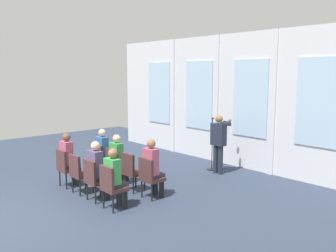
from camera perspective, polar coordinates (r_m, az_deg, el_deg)
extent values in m
plane|color=#2D384C|center=(7.90, -25.14, -13.28)|extent=(17.50, 17.50, 0.00)
cube|color=silver|center=(11.29, 8.88, 4.10)|extent=(10.08, 0.10, 3.98)
cube|color=silver|center=(13.36, -1.41, 5.31)|extent=(1.16, 0.04, 2.22)
cube|color=silver|center=(12.82, 0.74, 4.70)|extent=(0.20, 0.08, 3.98)
cube|color=silver|center=(11.90, 4.93, 4.91)|extent=(1.16, 0.04, 2.22)
cube|color=silver|center=(11.42, 7.63, 4.18)|extent=(0.20, 0.08, 3.98)
cube|color=silver|center=(10.63, 12.91, 4.32)|extent=(1.16, 0.04, 2.22)
cube|color=silver|center=(10.24, 16.25, 3.44)|extent=(0.20, 0.08, 3.98)
cube|color=silver|center=(9.61, 22.78, 3.47)|extent=(1.16, 0.04, 2.22)
cylinder|color=#232838|center=(10.32, 7.54, -5.17)|extent=(0.14, 0.14, 0.81)
cylinder|color=#232838|center=(10.20, 8.31, -5.34)|extent=(0.14, 0.14, 0.81)
cube|color=#232838|center=(10.12, 8.01, -1.33)|extent=(0.42, 0.22, 0.61)
cube|color=#26663F|center=(10.19, 8.43, -0.85)|extent=(0.06, 0.01, 0.37)
sphere|color=#8C6647|center=(10.06, 8.10, 1.15)|extent=(0.21, 0.21, 0.21)
cylinder|color=#232838|center=(10.32, 7.28, -0.65)|extent=(0.09, 0.28, 0.45)
cylinder|color=#232838|center=(10.08, 9.14, 0.34)|extent=(0.15, 0.36, 0.15)
cylinder|color=#232838|center=(10.22, 9.36, 0.53)|extent=(0.11, 0.34, 0.15)
sphere|color=#8C6647|center=(10.49, 9.78, 0.89)|extent=(0.10, 0.10, 0.10)
cylinder|color=black|center=(10.73, 6.94, -6.80)|extent=(0.28, 0.28, 0.03)
cylinder|color=black|center=(10.56, 7.01, -2.92)|extent=(0.02, 0.02, 1.45)
sphere|color=#262626|center=(10.44, 7.09, 1.21)|extent=(0.07, 0.07, 0.07)
cylinder|color=black|center=(9.84, -8.69, -7.11)|extent=(0.04, 0.04, 0.40)
cylinder|color=black|center=(10.13, -9.82, -6.68)|extent=(0.04, 0.04, 0.40)
cylinder|color=black|center=(9.66, -10.39, -7.44)|extent=(0.04, 0.04, 0.40)
cylinder|color=black|center=(9.96, -11.48, -6.99)|extent=(0.04, 0.04, 0.40)
cube|color=#4C2D2D|center=(9.84, -10.13, -5.70)|extent=(0.46, 0.44, 0.08)
cube|color=#4C2D2D|center=(9.68, -11.13, -4.32)|extent=(0.46, 0.06, 0.46)
cylinder|color=#2D2D33|center=(10.06, -9.49, -6.67)|extent=(0.10, 0.10, 0.44)
cylinder|color=#2D2D33|center=(9.91, -8.93, -6.88)|extent=(0.10, 0.10, 0.44)
cube|color=#2D2D33|center=(9.85, -9.84, -5.31)|extent=(0.34, 0.36, 0.12)
cube|color=#3366A5|center=(9.72, -10.44, -3.41)|extent=(0.36, 0.20, 0.58)
sphere|color=beige|center=(9.66, -10.40, -1.07)|extent=(0.20, 0.20, 0.20)
cylinder|color=black|center=(9.29, -6.35, -7.99)|extent=(0.04, 0.04, 0.40)
cylinder|color=black|center=(9.58, -7.62, -7.51)|extent=(0.04, 0.04, 0.40)
cylinder|color=black|center=(9.11, -8.11, -8.36)|extent=(0.04, 0.04, 0.40)
cylinder|color=black|center=(9.40, -9.34, -7.86)|extent=(0.04, 0.04, 0.40)
cube|color=#4C2D2D|center=(9.28, -7.89, -6.50)|extent=(0.46, 0.44, 0.08)
cube|color=#4C2D2D|center=(9.11, -8.91, -5.05)|extent=(0.46, 0.06, 0.46)
cylinder|color=#2D2D33|center=(9.51, -7.26, -7.50)|extent=(0.10, 0.10, 0.44)
cylinder|color=#2D2D33|center=(9.36, -6.63, -7.74)|extent=(0.10, 0.10, 0.44)
cube|color=#2D2D33|center=(9.30, -7.59, -6.09)|extent=(0.34, 0.36, 0.12)
cube|color=green|center=(9.16, -8.19, -4.26)|extent=(0.36, 0.20, 0.52)
sphere|color=beige|center=(9.10, -8.14, -1.98)|extent=(0.20, 0.20, 0.20)
cylinder|color=black|center=(8.77, -3.72, -8.95)|extent=(0.04, 0.04, 0.40)
cylinder|color=black|center=(9.04, -5.15, -8.43)|extent=(0.04, 0.04, 0.40)
cylinder|color=black|center=(8.57, -5.53, -9.38)|extent=(0.04, 0.04, 0.40)
cylinder|color=black|center=(8.85, -6.93, -8.83)|extent=(0.04, 0.04, 0.40)
cube|color=#4C2D2D|center=(8.74, -5.35, -7.39)|extent=(0.46, 0.44, 0.08)
cube|color=#4C2D2D|center=(8.56, -6.40, -5.87)|extent=(0.46, 0.06, 0.46)
cylinder|color=black|center=(8.27, -0.74, -10.02)|extent=(0.04, 0.04, 0.40)
cylinder|color=black|center=(8.53, -2.36, -9.45)|extent=(0.04, 0.04, 0.40)
cylinder|color=black|center=(8.06, -2.59, -10.52)|extent=(0.04, 0.04, 0.40)
cylinder|color=black|center=(8.33, -4.19, -9.91)|extent=(0.04, 0.04, 0.40)
cube|color=#4C2D2D|center=(8.22, -2.48, -8.38)|extent=(0.46, 0.44, 0.08)
cube|color=#4C2D2D|center=(8.04, -3.55, -6.79)|extent=(0.46, 0.06, 0.46)
cylinder|color=#2D2D33|center=(8.47, -1.91, -9.44)|extent=(0.10, 0.10, 0.44)
cylinder|color=#2D2D33|center=(8.34, -1.10, -9.73)|extent=(0.10, 0.10, 0.44)
cube|color=#2D2D33|center=(8.24, -2.16, -7.90)|extent=(0.34, 0.36, 0.12)
cube|color=#B24C66|center=(8.08, -2.77, -5.64)|extent=(0.36, 0.20, 0.59)
sphere|color=#8C6647|center=(8.01, -2.68, -2.81)|extent=(0.20, 0.20, 0.20)
cylinder|color=black|center=(9.34, -13.93, -8.10)|extent=(0.04, 0.04, 0.40)
cylinder|color=black|center=(9.65, -14.95, -7.60)|extent=(0.04, 0.04, 0.40)
cylinder|color=black|center=(9.20, -15.82, -8.43)|extent=(0.04, 0.04, 0.40)
cylinder|color=black|center=(9.51, -16.79, -7.92)|extent=(0.04, 0.04, 0.40)
cube|color=#4C2D2D|center=(9.36, -15.43, -6.60)|extent=(0.46, 0.44, 0.08)
cube|color=#4C2D2D|center=(9.22, -16.55, -5.15)|extent=(0.46, 0.06, 0.46)
cylinder|color=#2D2D33|center=(9.57, -14.65, -7.60)|extent=(0.10, 0.10, 0.44)
cylinder|color=#2D2D33|center=(9.42, -14.14, -7.84)|extent=(0.10, 0.10, 0.44)
cube|color=#2D2D33|center=(9.37, -15.11, -6.19)|extent=(0.34, 0.36, 0.12)
cube|color=#B24C66|center=(9.24, -15.81, -4.17)|extent=(0.36, 0.20, 0.59)
sphere|color=brown|center=(9.18, -15.79, -1.70)|extent=(0.20, 0.20, 0.20)
cylinder|color=black|center=(8.77, -11.80, -9.12)|extent=(0.04, 0.04, 0.40)
cylinder|color=black|center=(9.07, -12.96, -8.56)|extent=(0.04, 0.04, 0.40)
cylinder|color=black|center=(8.62, -13.78, -9.51)|extent=(0.04, 0.04, 0.40)
cylinder|color=black|center=(8.92, -14.89, -8.92)|extent=(0.04, 0.04, 0.40)
cube|color=#4C2D2D|center=(8.78, -13.41, -7.53)|extent=(0.46, 0.44, 0.08)
cube|color=#4C2D2D|center=(8.62, -14.59, -6.00)|extent=(0.46, 0.06, 0.46)
cylinder|color=black|center=(8.21, -9.36, -10.26)|extent=(0.04, 0.04, 0.40)
cylinder|color=black|center=(8.51, -10.69, -9.64)|extent=(0.04, 0.04, 0.40)
cylinder|color=black|center=(8.05, -11.43, -10.72)|extent=(0.04, 0.04, 0.40)
cylinder|color=black|center=(8.35, -12.71, -10.06)|extent=(0.04, 0.04, 0.40)
cube|color=#4C2D2D|center=(8.20, -11.10, -8.58)|extent=(0.46, 0.44, 0.08)
cube|color=#4C2D2D|center=(8.04, -12.32, -6.96)|extent=(0.46, 0.06, 0.46)
cylinder|color=#2D2D33|center=(8.43, -10.31, -9.65)|extent=(0.10, 0.10, 0.44)
cylinder|color=#2D2D33|center=(8.29, -9.65, -9.96)|extent=(0.10, 0.10, 0.44)
cube|color=#2D2D33|center=(8.22, -10.75, -8.10)|extent=(0.34, 0.36, 0.12)
cube|color=#594C72|center=(8.07, -11.49, -5.87)|extent=(0.36, 0.20, 0.57)
sphere|color=beige|center=(7.99, -11.44, -3.09)|extent=(0.20, 0.20, 0.20)
cylinder|color=black|center=(7.68, -6.55, -11.55)|extent=(0.04, 0.04, 0.40)
cylinder|color=black|center=(7.96, -8.08, -10.85)|extent=(0.04, 0.04, 0.40)
cylinder|color=black|center=(7.50, -8.72, -12.09)|extent=(0.04, 0.04, 0.40)
cylinder|color=black|center=(7.79, -10.20, -11.34)|extent=(0.04, 0.04, 0.40)
cube|color=#4C2D2D|center=(7.65, -8.43, -9.76)|extent=(0.46, 0.44, 0.08)
cube|color=#4C2D2D|center=(7.47, -9.70, -8.06)|extent=(0.46, 0.06, 0.46)
cylinder|color=#2D2D33|center=(7.89, -7.65, -10.87)|extent=(0.10, 0.10, 0.44)
cylinder|color=#2D2D33|center=(7.75, -6.89, -11.22)|extent=(0.10, 0.10, 0.44)
cube|color=#2D2D33|center=(7.66, -8.06, -9.25)|extent=(0.34, 0.36, 0.12)
cube|color=green|center=(7.52, -8.81, -7.07)|extent=(0.36, 0.20, 0.52)
sphere|color=#8C6647|center=(7.44, -8.75, -4.29)|extent=(0.20, 0.20, 0.20)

